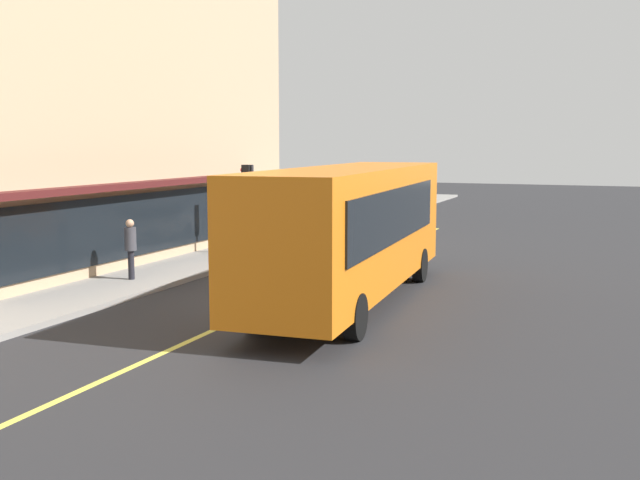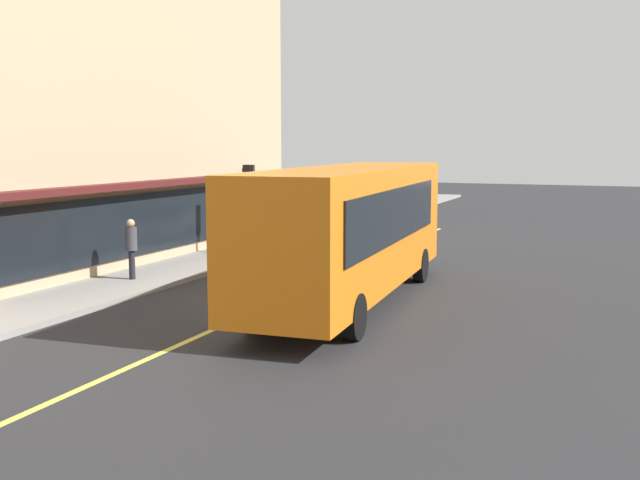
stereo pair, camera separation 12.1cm
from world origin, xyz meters
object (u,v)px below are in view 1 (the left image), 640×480
(pedestrian_at_corner, at_px, (130,243))
(pedestrian_waiting, at_px, (283,218))
(bus, at_px, (351,227))
(traffic_light, at_px, (248,188))
(car_silver, at_px, (326,232))

(pedestrian_at_corner, xyz_separation_m, pedestrian_waiting, (9.52, -0.47, -0.11))
(bus, distance_m, pedestrian_waiting, 11.40)
(pedestrian_at_corner, height_order, pedestrian_waiting, pedestrian_at_corner)
(traffic_light, bearing_deg, pedestrian_at_corner, 172.14)
(traffic_light, height_order, pedestrian_at_corner, traffic_light)
(bus, distance_m, pedestrian_at_corner, 6.85)
(car_silver, xyz_separation_m, pedestrian_waiting, (0.96, 2.28, 0.36))
(bus, relative_size, traffic_light, 3.52)
(pedestrian_waiting, bearing_deg, bus, -146.14)
(car_silver, distance_m, pedestrian_waiting, 2.50)
(car_silver, relative_size, pedestrian_waiting, 2.70)
(car_silver, bearing_deg, bus, -154.45)
(bus, distance_m, traffic_light, 8.35)
(pedestrian_waiting, bearing_deg, car_silver, -112.86)
(bus, height_order, pedestrian_at_corner, bus)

